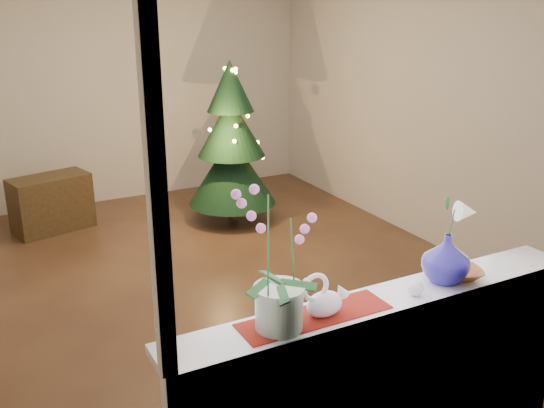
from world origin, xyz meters
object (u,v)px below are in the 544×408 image
(paperweight, at_px, (416,288))
(xmas_tree, at_px, (231,143))
(blue_vase, at_px, (447,255))
(amber_dish, at_px, (461,274))
(swan, at_px, (325,295))
(orchid_pot, at_px, (279,258))
(side_table, at_px, (51,203))

(paperweight, bearing_deg, xmas_tree, 79.15)
(blue_vase, height_order, amber_dish, blue_vase)
(swan, bearing_deg, orchid_pot, 177.44)
(blue_vase, relative_size, side_table, 0.37)
(orchid_pot, height_order, swan, orchid_pot)
(paperweight, distance_m, xmas_tree, 3.70)
(blue_vase, bearing_deg, paperweight, -167.34)
(xmas_tree, bearing_deg, swan, -108.10)
(orchid_pot, xyz_separation_m, side_table, (-0.33, 4.17, -0.96))
(xmas_tree, height_order, side_table, xmas_tree)
(swan, bearing_deg, blue_vase, -2.91)
(orchid_pot, bearing_deg, swan, 1.23)
(orchid_pot, relative_size, side_table, 0.85)
(side_table, bearing_deg, amber_dish, -86.59)
(blue_vase, bearing_deg, orchid_pot, -179.03)
(orchid_pot, bearing_deg, amber_dish, 0.34)
(orchid_pot, distance_m, paperweight, 0.76)
(swan, distance_m, amber_dish, 0.81)
(blue_vase, xyz_separation_m, xmas_tree, (0.47, 3.58, -0.23))
(blue_vase, bearing_deg, swan, -179.12)
(blue_vase, bearing_deg, xmas_tree, 82.51)
(amber_dish, relative_size, side_table, 0.23)
(amber_dish, bearing_deg, swan, -179.91)
(paperweight, bearing_deg, blue_vase, 12.66)
(amber_dish, bearing_deg, side_table, 108.12)
(orchid_pot, height_order, blue_vase, orchid_pot)
(amber_dish, distance_m, xmas_tree, 3.61)
(swan, height_order, amber_dish, swan)
(paperweight, bearing_deg, amber_dish, 7.19)
(side_table, bearing_deg, xmas_tree, -33.16)
(amber_dish, bearing_deg, orchid_pot, -179.66)
(swan, relative_size, amber_dish, 1.35)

